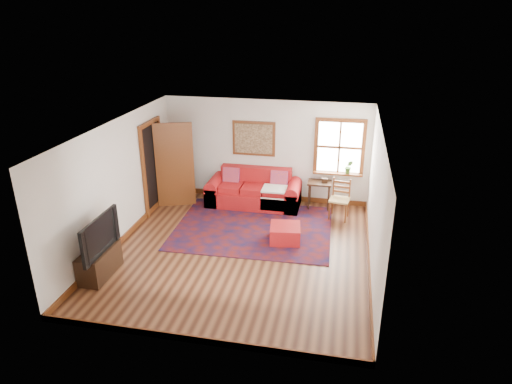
% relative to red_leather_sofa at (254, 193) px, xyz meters
% --- Properties ---
extents(ground, '(5.50, 5.50, 0.00)m').
position_rel_red_leather_sofa_xyz_m(ground, '(0.21, -2.31, -0.29)').
color(ground, '#3C1D10').
rests_on(ground, ground).
extents(room_envelope, '(5.04, 5.54, 2.52)m').
position_rel_red_leather_sofa_xyz_m(room_envelope, '(0.21, -2.30, 1.36)').
color(room_envelope, silver).
rests_on(room_envelope, ground).
extents(window, '(1.18, 0.20, 1.38)m').
position_rel_red_leather_sofa_xyz_m(window, '(1.99, 0.39, 1.02)').
color(window, white).
rests_on(window, ground).
extents(doorway, '(0.89, 1.08, 2.14)m').
position_rel_red_leather_sofa_xyz_m(doorway, '(-2.00, -0.53, 0.78)').
color(doorway, black).
rests_on(doorway, ground).
extents(framed_artwork, '(1.05, 0.07, 0.85)m').
position_rel_red_leather_sofa_xyz_m(framed_artwork, '(-0.09, 0.40, 1.26)').
color(framed_artwork, brown).
rests_on(framed_artwork, ground).
extents(persian_rug, '(3.44, 2.79, 0.02)m').
position_rel_red_leather_sofa_xyz_m(persian_rug, '(0.24, -1.27, -0.28)').
color(persian_rug, '#5B120D').
rests_on(persian_rug, ground).
extents(red_leather_sofa, '(2.24, 0.93, 0.88)m').
position_rel_red_leather_sofa_xyz_m(red_leather_sofa, '(0.00, 0.00, 0.00)').
color(red_leather_sofa, '#AC1619').
rests_on(red_leather_sofa, ground).
extents(red_ottoman, '(0.68, 0.68, 0.35)m').
position_rel_red_leather_sofa_xyz_m(red_ottoman, '(1.01, -1.73, -0.12)').
color(red_ottoman, '#AC1619').
rests_on(red_ottoman, ground).
extents(side_table, '(0.56, 0.42, 0.67)m').
position_rel_red_leather_sofa_xyz_m(side_table, '(1.56, 0.10, 0.26)').
color(side_table, black).
rests_on(side_table, ground).
extents(ladder_back_chair, '(0.48, 0.47, 0.92)m').
position_rel_red_leather_sofa_xyz_m(ladder_back_chair, '(2.06, -0.34, 0.20)').
color(ladder_back_chair, tan).
rests_on(ladder_back_chair, ground).
extents(media_cabinet, '(0.42, 0.93, 0.51)m').
position_rel_red_leather_sofa_xyz_m(media_cabinet, '(-2.07, -3.67, -0.04)').
color(media_cabinet, black).
rests_on(media_cabinet, ground).
extents(television, '(0.15, 1.18, 0.68)m').
position_rel_red_leather_sofa_xyz_m(television, '(-2.05, -3.73, 0.56)').
color(television, black).
rests_on(television, media_cabinet).
extents(candle_hurricane, '(0.12, 0.12, 0.18)m').
position_rel_red_leather_sofa_xyz_m(candle_hurricane, '(-2.02, -3.25, 0.30)').
color(candle_hurricane, silver).
rests_on(candle_hurricane, media_cabinet).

